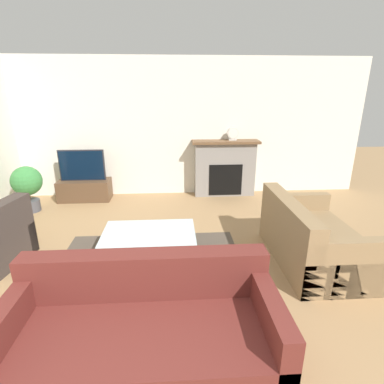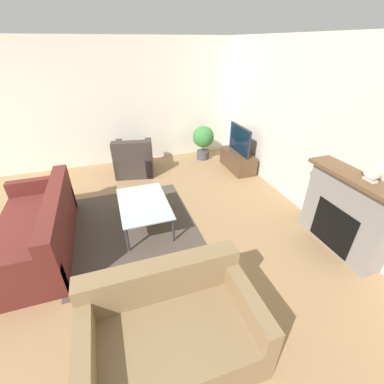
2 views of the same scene
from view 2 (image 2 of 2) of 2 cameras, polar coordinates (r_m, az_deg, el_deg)
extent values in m
cube|color=silver|center=(4.77, 23.18, 13.15)|extent=(8.43, 0.06, 2.70)
cube|color=silver|center=(6.31, -14.14, 18.40)|extent=(0.06, 8.03, 2.70)
cube|color=#4C4238|center=(4.28, -12.84, -7.52)|extent=(2.34, 1.94, 0.00)
cube|color=gray|center=(4.08, 31.02, -4.03)|extent=(1.22, 0.31, 1.13)
cube|color=black|center=(4.08, 28.74, -6.94)|extent=(0.67, 0.01, 0.63)
cube|color=brown|center=(3.82, 32.85, 2.62)|extent=(1.34, 0.37, 0.05)
cube|color=brown|center=(6.06, 10.11, 6.90)|extent=(0.99, 0.44, 0.40)
cube|color=#232328|center=(5.88, 10.56, 11.39)|extent=(0.86, 0.05, 0.60)
cube|color=black|center=(5.87, 10.32, 11.37)|extent=(0.82, 0.01, 0.56)
cube|color=#5B231E|center=(4.27, -31.48, -8.51)|extent=(2.04, 0.93, 0.42)
cube|color=#5B231E|center=(3.96, -28.02, -3.17)|extent=(2.04, 0.20, 0.40)
cube|color=#5B231E|center=(4.99, -30.18, -0.83)|extent=(0.14, 0.93, 0.66)
cube|color=#5B231E|center=(3.50, -34.50, -16.37)|extent=(0.14, 0.93, 0.66)
cube|color=#8C704C|center=(2.73, -4.22, -30.14)|extent=(0.96, 1.54, 0.42)
cube|color=#8C704C|center=(2.61, -6.87, -18.61)|extent=(0.20, 1.54, 0.40)
cube|color=#8C704C|center=(2.65, -21.76, -31.42)|extent=(0.96, 0.14, 0.66)
cube|color=#8C704C|center=(2.78, 11.17, -24.45)|extent=(0.96, 0.14, 0.66)
cube|color=#3D332D|center=(5.95, -12.62, 6.25)|extent=(0.95, 0.94, 0.42)
cube|color=#3D332D|center=(5.51, -13.29, 8.83)|extent=(0.35, 0.82, 0.40)
cube|color=#3D332D|center=(5.88, -9.55, 7.55)|extent=(0.83, 0.30, 0.66)
cube|color=#3D332D|center=(5.94, -15.91, 7.05)|extent=(0.83, 0.30, 0.66)
cylinder|color=#333338|center=(4.60, -15.58, -1.94)|extent=(0.04, 0.04, 0.40)
cylinder|color=#333338|center=(3.73, -14.11, -10.24)|extent=(0.04, 0.04, 0.40)
cylinder|color=#333338|center=(4.65, -7.55, -0.60)|extent=(0.04, 0.04, 0.40)
cylinder|color=#333338|center=(3.80, -4.16, -8.43)|extent=(0.04, 0.04, 0.40)
cube|color=silver|center=(4.05, -10.72, -2.47)|extent=(1.14, 0.74, 0.02)
cylinder|color=#47474C|center=(6.57, 2.44, 8.32)|extent=(0.31, 0.31, 0.21)
cylinder|color=#4C3823|center=(6.50, 2.47, 9.80)|extent=(0.03, 0.03, 0.15)
sphere|color=#387F3D|center=(6.40, 2.53, 12.17)|extent=(0.52, 0.52, 0.52)
cube|color=beige|center=(3.75, 34.81, 2.26)|extent=(0.16, 0.07, 0.03)
cylinder|color=beige|center=(3.71, 35.37, 3.97)|extent=(0.22, 0.07, 0.22)
cylinder|color=white|center=(3.68, 35.02, 3.91)|extent=(0.18, 0.00, 0.18)
camera|label=1|loc=(4.34, -63.08, 7.51)|focal=28.00mm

